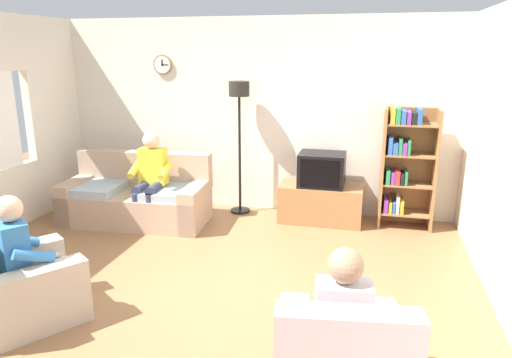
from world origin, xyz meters
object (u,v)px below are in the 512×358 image
Objects in this scene: floor_lamp at (239,111)px; person_on_couch at (150,174)px; couch at (137,199)px; bookshelf at (404,164)px; tv at (322,169)px; tv_stand at (321,203)px; armchair_near_window at (20,289)px; person_in_left_armchair at (26,252)px; person_in_right_armchair at (341,318)px.

floor_lamp is 1.49× the size of person_on_couch.
couch is 1.24× the size of bookshelf.
floor_lamp is at bearing 173.95° from tv.
tv is at bearing -90.00° from tv_stand.
tv reaches higher than tv_stand.
person_on_couch is at bearing -166.24° from bookshelf.
armchair_near_window is 1.06× the size of person_in_left_armchair.
person_in_left_armchair is (-3.21, -3.07, -0.24)m from bookshelf.
couch reaches higher than tv_stand.
person_in_left_armchair reaches higher than armchair_near_window.
floor_lamp reaches higher than couch.
person_on_couch is (-3.18, -0.78, -0.14)m from bookshelf.
floor_lamp is (-1.16, 0.10, 1.20)m from tv_stand.
tv is at bearing 54.00° from armchair_near_window.
armchair_near_window is (-1.05, -3.17, -1.16)m from floor_lamp.
person_in_right_armchair is (2.90, -2.78, 0.29)m from couch.
person_in_left_armchair is at bearing 54.21° from armchair_near_window.
tv is 3.68m from person_in_left_armchair.
floor_lamp is at bearing 29.34° from couch.
floor_lamp is at bearing 115.35° from person_in_right_armchair.
person_on_couch is (0.27, -0.11, 0.39)m from couch.
couch is 1.83m from floor_lamp.
armchair_near_window is at bearing -136.07° from bookshelf.
bookshelf is at bearing 3.69° from tv_stand.
person_in_left_armchair is (0.25, -2.40, 0.29)m from couch.
bookshelf is at bearing 43.93° from armchair_near_window.
person_in_left_armchair reaches higher than couch.
bookshelf is at bearing 43.73° from person_in_left_armchair.
person_in_left_armchair is 1.00× the size of person_in_right_armchair.
couch is 1.77× the size of tv_stand.
tv is 0.38× the size of bookshelf.
tv is (-0.00, -0.02, 0.47)m from tv_stand.
armchair_near_window is 2.40m from person_on_couch.
person_in_right_armchair is (-0.56, -3.46, -0.24)m from bookshelf.
person_in_right_armchair is at bearing -81.74° from tv.
couch is at bearing -166.52° from tv.
person_on_couch reaches higher than couch.
tv is at bearing 54.00° from person_in_left_armchair.
tv is at bearing -174.97° from bookshelf.
tv_stand is (2.41, 0.60, -0.06)m from couch.
person_on_couch is 3.75m from person_in_right_armchair.
bookshelf reaches higher than person_in_right_armchair.
tv_stand is 0.98× the size of person_in_right_armchair.
bookshelf is 1.33× the size of armchair_near_window.
tv_stand is at bearing -4.86° from floor_lamp.
bookshelf is 1.40× the size of person_in_right_armchair.
floor_lamp is 1.65× the size of person_in_right_armchair.
floor_lamp reaches higher than tv.
person_on_couch is 1.11× the size of person_in_left_armchair.
person_in_right_armchair is (2.65, -0.39, 0.00)m from person_in_left_armchair.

